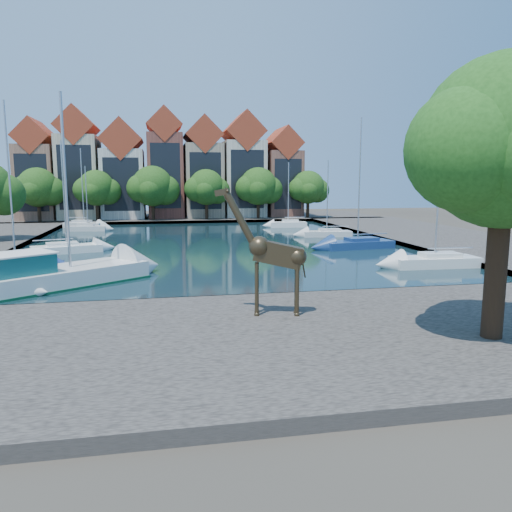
{
  "coord_description": "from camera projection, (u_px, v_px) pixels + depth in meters",
  "views": [
    {
      "loc": [
        -5.02,
        -25.61,
        6.58
      ],
      "look_at": [
        -0.44,
        -1.83,
        2.82
      ],
      "focal_mm": 35.0,
      "sensor_mm": 36.0,
      "label": 1
    }
  ],
  "objects": [
    {
      "name": "far_tree_west",
      "position": [
        97.0,
        189.0,
        72.41
      ],
      "size": [
        6.76,
        5.2,
        7.36
      ],
      "color": "#332114",
      "rests_on": "far_quay"
    },
    {
      "name": "townhouse_east_mid",
      "position": [
        243.0,
        169.0,
        81.47
      ],
      "size": [
        6.43,
        9.18,
        16.65
      ],
      "color": "beige",
      "rests_on": "far_quay"
    },
    {
      "name": "right_quay",
      "position": [
        439.0,
        237.0,
        54.72
      ],
      "size": [
        14.0,
        52.0,
        0.5
      ],
      "primitive_type": "cube",
      "color": "#524D47",
      "rests_on": "ground"
    },
    {
      "name": "far_quay",
      "position": [
        191.0,
        218.0,
        81.09
      ],
      "size": [
        60.0,
        16.0,
        0.5
      ],
      "primitive_type": "cube",
      "color": "#524D47",
      "rests_on": "ground"
    },
    {
      "name": "near_quay",
      "position": [
        291.0,
        338.0,
        19.96
      ],
      "size": [
        50.0,
        14.0,
        0.5
      ],
      "primitive_type": "cube",
      "color": "#524D47",
      "rests_on": "ground"
    },
    {
      "name": "far_tree_far_east",
      "position": [
        309.0,
        188.0,
        78.39
      ],
      "size": [
        6.76,
        5.2,
        7.36
      ],
      "color": "#332114",
      "rests_on": "far_quay"
    },
    {
      "name": "sailboat_left_e",
      "position": [
        84.0,
        223.0,
        66.58
      ],
      "size": [
        5.64,
        3.84,
        10.43
      ],
      "color": "silver",
      "rests_on": "water_basin"
    },
    {
      "name": "water_basin",
      "position": [
        212.0,
        245.0,
        50.07
      ],
      "size": [
        38.0,
        50.0,
        0.08
      ],
      "primitive_type": "cube",
      "color": "black",
      "rests_on": "ground"
    },
    {
      "name": "townhouse_west_inner",
      "position": [
        123.0,
        174.0,
        78.03
      ],
      "size": [
        6.43,
        9.18,
        15.15
      ],
      "color": "silver",
      "rests_on": "far_quay"
    },
    {
      "name": "ground",
      "position": [
        258.0,
        302.0,
        26.79
      ],
      "size": [
        160.0,
        160.0,
        0.0
      ],
      "primitive_type": "plane",
      "color": "#38332B",
      "rests_on": "ground"
    },
    {
      "name": "sailboat_right_b",
      "position": [
        358.0,
        242.0,
        47.05
      ],
      "size": [
        7.01,
        3.27,
        12.04
      ],
      "color": "navy",
      "rests_on": "water_basin"
    },
    {
      "name": "townhouse_west_end",
      "position": [
        38.0,
        174.0,
        75.69
      ],
      "size": [
        5.44,
        9.18,
        14.93
      ],
      "color": "#8E634D",
      "rests_on": "far_quay"
    },
    {
      "name": "townhouse_east_inner",
      "position": [
        203.0,
        172.0,
        80.31
      ],
      "size": [
        5.94,
        9.18,
        15.79
      ],
      "color": "tan",
      "rests_on": "far_quay"
    },
    {
      "name": "townhouse_east_end",
      "position": [
        281.0,
        176.0,
        82.83
      ],
      "size": [
        5.44,
        9.18,
        14.43
      ],
      "color": "brown",
      "rests_on": "far_quay"
    },
    {
      "name": "sailboat_right_a",
      "position": [
        435.0,
        259.0,
        37.1
      ],
      "size": [
        6.52,
        2.48,
        12.38
      ],
      "color": "silver",
      "rests_on": "water_basin"
    },
    {
      "name": "giraffe_statue",
      "position": [
        271.0,
        253.0,
        22.19
      ],
      "size": [
        3.96,
        1.23,
        5.68
      ],
      "color": "#392E1C",
      "rests_on": "near_quay"
    },
    {
      "name": "far_tree_mid_east",
      "position": [
        207.0,
        188.0,
        75.39
      ],
      "size": [
        7.02,
        5.4,
        7.52
      ],
      "color": "#332114",
      "rests_on": "far_quay"
    },
    {
      "name": "far_tree_far_west",
      "position": [
        39.0,
        189.0,
        70.9
      ],
      "size": [
        7.28,
        5.6,
        7.68
      ],
      "color": "#332114",
      "rests_on": "far_quay"
    },
    {
      "name": "sailboat_left_c",
      "position": [
        67.0,
        247.0,
        44.17
      ],
      "size": [
        6.21,
        3.75,
        9.75
      ],
      "color": "white",
      "rests_on": "water_basin"
    },
    {
      "name": "plane_tree",
      "position": [
        508.0,
        149.0,
        18.3
      ],
      "size": [
        8.32,
        6.4,
        10.62
      ],
      "color": "#332114",
      "rests_on": "near_quay"
    },
    {
      "name": "townhouse_center",
      "position": [
        165.0,
        167.0,
        79.09
      ],
      "size": [
        5.44,
        9.18,
        16.93
      ],
      "color": "brown",
      "rests_on": "far_quay"
    },
    {
      "name": "sailboat_left_d",
      "position": [
        88.0,
        227.0,
        62.64
      ],
      "size": [
        4.58,
        2.02,
        8.06
      ],
      "color": "silver",
      "rests_on": "water_basin"
    },
    {
      "name": "far_tree_east",
      "position": [
        259.0,
        188.0,
        76.87
      ],
      "size": [
        7.54,
        5.8,
        7.84
      ],
      "color": "#332114",
      "rests_on": "far_quay"
    },
    {
      "name": "townhouse_west_mid",
      "position": [
        79.0,
        168.0,
        76.68
      ],
      "size": [
        5.94,
        9.18,
        16.79
      ],
      "color": "#C4B797",
      "rests_on": "far_quay"
    },
    {
      "name": "motorsailer",
      "position": [
        41.0,
        274.0,
        29.59
      ],
      "size": [
        11.74,
        9.91,
        11.59
      ],
      "color": "silver",
      "rests_on": "water_basin"
    },
    {
      "name": "sailboat_right_d",
      "position": [
        288.0,
        223.0,
        67.46
      ],
      "size": [
        5.01,
        2.12,
        8.64
      ],
      "color": "white",
      "rests_on": "water_basin"
    },
    {
      "name": "sailboat_left_b",
      "position": [
        16.0,
        265.0,
        34.73
      ],
      "size": [
        6.29,
        3.21,
        11.69
      ],
      "color": "navy",
      "rests_on": "water_basin"
    },
    {
      "name": "far_tree_mid_west",
      "position": [
        153.0,
        188.0,
        73.88
      ],
      "size": [
        7.8,
        6.0,
        8.0
      ],
      "color": "#332114",
      "rests_on": "far_quay"
    },
    {
      "name": "sailboat_right_c",
      "position": [
        327.0,
        232.0,
        56.68
      ],
      "size": [
        5.6,
        2.26,
        8.53
      ],
      "color": "silver",
      "rests_on": "water_basin"
    }
  ]
}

